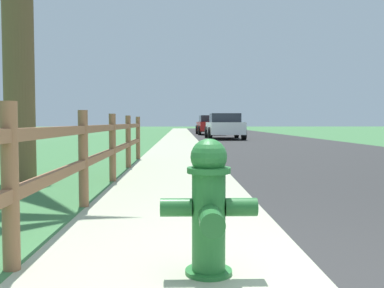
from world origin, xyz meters
The scene contains 9 objects.
ground_plane centered at (0.00, 25.00, 0.00)m, with size 120.00×120.00×0.00m, color #3E7341.
road_asphalt centered at (3.50, 27.00, 0.00)m, with size 7.00×66.00×0.01m, color #2C2C2C.
curb_concrete centered at (-3.00, 27.00, 0.00)m, with size 6.00×66.00×0.01m, color #A8AE8F.
grass_verge centered at (-4.50, 27.00, 0.01)m, with size 5.00×66.00×0.00m, color #3E7341.
fire_hydrant centered at (-0.74, 0.56, 0.44)m, with size 0.61×0.50×0.87m.
rail_fence centered at (-2.03, 3.77, 0.64)m, with size 0.11×10.41×1.11m.
parked_suv_white centered at (1.58, 21.89, 0.73)m, with size 2.05×4.84×1.44m.
parked_car_red centered at (1.34, 29.99, 0.74)m, with size 2.08×4.53×1.45m.
parked_car_black centered at (2.00, 40.89, 0.76)m, with size 2.13×4.57×1.49m.
Camera 1 is at (-0.92, -2.06, 0.97)m, focal length 39.40 mm.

